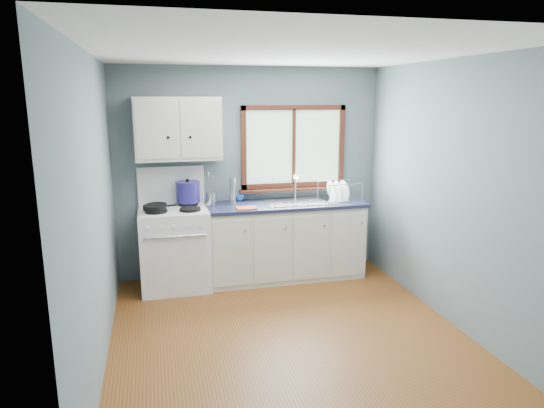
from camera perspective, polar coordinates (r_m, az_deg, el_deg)
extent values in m
cube|color=brown|center=(4.61, 2.13, -15.45)|extent=(3.20, 3.60, 0.02)
cube|color=white|center=(4.08, 2.42, 17.57)|extent=(3.20, 3.60, 0.02)
cube|color=slate|center=(5.90, -2.57, 3.74)|extent=(3.20, 0.02, 2.50)
cube|color=slate|center=(2.55, 13.64, -8.54)|extent=(3.20, 0.02, 2.50)
cube|color=slate|center=(4.04, -20.26, -1.13)|extent=(0.02, 3.60, 2.50)
cube|color=slate|center=(4.85, 20.86, 1.01)|extent=(0.02, 3.60, 2.50)
cube|color=white|center=(5.64, -11.36, -5.17)|extent=(0.76, 0.65, 0.92)
cube|color=white|center=(5.77, -11.78, 2.18)|extent=(0.76, 0.05, 0.44)
cube|color=silver|center=(5.52, -11.56, -0.57)|extent=(0.72, 0.59, 0.01)
cylinder|color=black|center=(5.36, -13.42, -0.81)|extent=(0.23, 0.23, 0.03)
cylinder|color=black|center=(5.37, -9.59, -0.61)|extent=(0.23, 0.23, 0.03)
cylinder|color=black|center=(5.65, -13.46, -0.13)|extent=(0.23, 0.23, 0.03)
cylinder|color=black|center=(5.67, -9.82, 0.06)|extent=(0.23, 0.23, 0.03)
cylinder|color=silver|center=(5.24, -11.30, -3.80)|extent=(0.66, 0.02, 0.02)
cube|color=silver|center=(5.35, -11.17, -6.82)|extent=(0.66, 0.01, 0.55)
cube|color=beige|center=(5.85, 1.54, -4.46)|extent=(1.85, 0.60, 0.88)
cube|color=black|center=(6.00, 1.46, -8.06)|extent=(1.85, 0.54, 0.08)
cube|color=black|center=(5.74, 1.56, -0.06)|extent=(1.89, 0.64, 0.04)
cube|color=silver|center=(5.78, 3.29, 0.25)|extent=(0.84, 0.46, 0.01)
cube|color=silver|center=(5.74, 1.37, -0.56)|extent=(0.36, 0.40, 0.14)
cube|color=silver|center=(5.86, 5.15, -0.35)|extent=(0.36, 0.40, 0.14)
cylinder|color=silver|center=(5.94, 2.74, 1.94)|extent=(0.02, 0.02, 0.28)
cylinder|color=silver|center=(5.85, 2.95, 3.07)|extent=(0.02, 0.16, 0.02)
sphere|color=silver|center=(5.92, 2.76, 3.27)|extent=(0.04, 0.04, 0.04)
cube|color=#9EC6A8|center=(5.96, 2.52, 6.74)|extent=(1.22, 0.01, 0.92)
cube|color=#482014|center=(5.92, 2.62, 11.25)|extent=(1.30, 0.05, 0.06)
cube|color=#482014|center=(6.01, 2.53, 2.26)|extent=(1.30, 0.05, 0.06)
cube|color=#482014|center=(5.81, -3.35, 6.57)|extent=(0.06, 0.05, 1.00)
cube|color=#482014|center=(6.15, 8.17, 6.80)|extent=(0.06, 0.05, 1.00)
cube|color=#482014|center=(5.95, 2.57, 6.72)|extent=(0.03, 0.05, 0.92)
cube|color=#482014|center=(5.99, 2.60, 1.74)|extent=(1.36, 0.10, 0.03)
cube|color=beige|center=(5.56, -10.99, 8.69)|extent=(0.95, 0.32, 0.70)
cube|color=beige|center=(5.39, -13.45, 8.46)|extent=(0.44, 0.01, 0.62)
cube|color=beige|center=(5.41, -8.36, 8.69)|extent=(0.44, 0.01, 0.62)
sphere|color=black|center=(5.38, -12.11, 7.67)|extent=(0.03, 0.03, 0.03)
sphere|color=black|center=(5.39, -9.60, 7.78)|extent=(0.03, 0.03, 0.03)
cylinder|color=black|center=(5.37, -13.65, -0.38)|extent=(0.30, 0.30, 0.05)
cube|color=black|center=(5.41, -11.85, -0.18)|extent=(0.14, 0.06, 0.01)
cylinder|color=navy|center=(5.65, -9.86, 1.36)|extent=(0.32, 0.32, 0.23)
cylinder|color=navy|center=(5.63, -9.90, 2.54)|extent=(0.33, 0.33, 0.02)
sphere|color=black|center=(5.63, -9.91, 2.75)|extent=(0.05, 0.05, 0.04)
cylinder|color=silver|center=(5.65, -7.20, 0.64)|extent=(0.13, 0.13, 0.15)
cylinder|color=silver|center=(5.63, -7.04, 2.24)|extent=(0.01, 0.01, 0.22)
cylinder|color=silver|center=(5.63, -7.46, 2.44)|extent=(0.01, 0.01, 0.26)
cylinder|color=silver|center=(5.60, -7.24, 2.08)|extent=(0.01, 0.01, 0.20)
cylinder|color=silver|center=(5.69, -4.65, 1.59)|extent=(0.08, 0.08, 0.31)
imported|color=#1D54AE|center=(5.80, -3.86, 1.53)|extent=(0.13, 0.13, 0.25)
cube|color=#C55331|center=(5.43, -3.03, -0.48)|extent=(0.23, 0.17, 0.02)
cube|color=silver|center=(5.96, 7.93, 0.58)|extent=(0.48, 0.39, 0.02)
cylinder|color=silver|center=(5.70, 6.76, 1.09)|extent=(0.01, 0.01, 0.22)
cylinder|color=silver|center=(5.90, 10.55, 1.35)|extent=(0.01, 0.01, 0.22)
cylinder|color=silver|center=(5.99, 5.42, 1.68)|extent=(0.01, 0.01, 0.22)
cylinder|color=silver|center=(6.18, 9.07, 1.91)|extent=(0.01, 0.01, 0.22)
cylinder|color=silver|center=(5.78, 8.72, 2.28)|extent=(0.43, 0.05, 0.01)
cylinder|color=silver|center=(6.06, 7.30, 2.80)|extent=(0.43, 0.05, 0.01)
cylinder|color=white|center=(5.89, 7.03, 1.56)|extent=(0.08, 0.24, 0.24)
cylinder|color=white|center=(5.93, 7.78, 1.61)|extent=(0.08, 0.24, 0.24)
cylinder|color=white|center=(5.97, 8.52, 1.66)|extent=(0.08, 0.24, 0.24)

